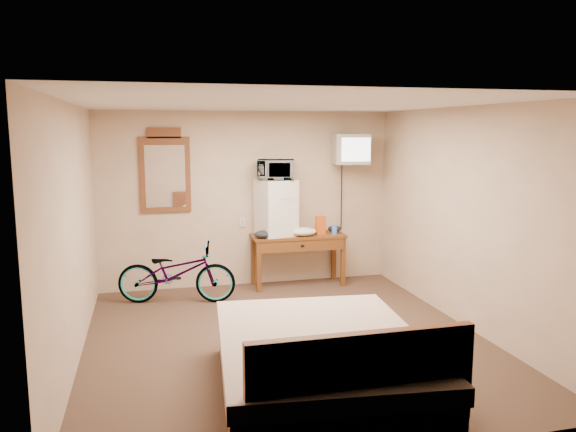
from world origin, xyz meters
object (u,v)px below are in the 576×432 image
at_px(blue_cup, 334,229).
at_px(crt_television, 351,149).
at_px(wall_mirror, 165,172).
at_px(bed, 322,365).
at_px(microwave, 276,170).
at_px(mini_fridge, 276,208).
at_px(bicycle, 177,273).
at_px(desk, 299,243).

bearing_deg(blue_cup, crt_television, 18.74).
relative_size(wall_mirror, bed, 0.49).
bearing_deg(microwave, wall_mirror, -174.06).
xyz_separation_m(mini_fridge, microwave, (0.00, 0.00, 0.54)).
relative_size(mini_fridge, microwave, 1.56).
bearing_deg(microwave, bicycle, -149.34).
relative_size(mini_fridge, wall_mirror, 0.68).
height_order(desk, bed, bed).
bearing_deg(mini_fridge, bed, -96.63).
height_order(microwave, bicycle, microwave).
relative_size(desk, bed, 0.57).
xyz_separation_m(crt_television, wall_mirror, (-2.61, 0.25, -0.29)).
bearing_deg(desk, bicycle, -168.04).
bearing_deg(bicycle, desk, -65.73).
bearing_deg(mini_fridge, blue_cup, -8.75).
distance_m(blue_cup, bicycle, 2.32).
bearing_deg(blue_cup, bed, -110.46).
bearing_deg(crt_television, bed, -113.79).
xyz_separation_m(microwave, bed, (-0.40, -3.43, -1.39)).
bearing_deg(wall_mirror, crt_television, -5.51).
xyz_separation_m(microwave, wall_mirror, (-1.51, 0.21, -0.01)).
distance_m(microwave, crt_television, 1.13).
bearing_deg(mini_fridge, microwave, 56.30).
bearing_deg(desk, mini_fridge, 169.36).
height_order(blue_cup, wall_mirror, wall_mirror).
bearing_deg(bed, desk, 78.01).
bearing_deg(wall_mirror, blue_cup, -8.27).
relative_size(microwave, bed, 0.22).
height_order(mini_fridge, crt_television, crt_television).
relative_size(wall_mirror, bicycle, 0.76).
distance_m(microwave, blue_cup, 1.21).
xyz_separation_m(blue_cup, crt_television, (0.26, 0.09, 1.14)).
bearing_deg(mini_fridge, crt_television, -2.03).
distance_m(microwave, wall_mirror, 1.53).
relative_size(desk, crt_television, 2.18).
xyz_separation_m(blue_cup, bicycle, (-2.26, -0.30, -0.42)).
relative_size(crt_television, bed, 0.26).
bearing_deg(wall_mirror, mini_fridge, -8.00).
height_order(desk, mini_fridge, mini_fridge).
distance_m(microwave, bicycle, 1.97).
bearing_deg(crt_television, bicycle, -171.21).
distance_m(mini_fridge, wall_mirror, 1.62).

